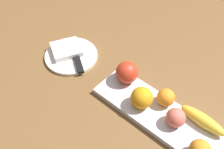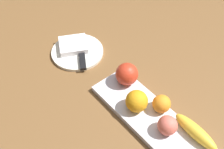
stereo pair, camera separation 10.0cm
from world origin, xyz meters
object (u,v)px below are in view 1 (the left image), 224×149
at_px(apple, 127,72).
at_px(orange_near_banana, 166,97).
at_px(banana, 203,120).
at_px(peach, 176,117).
at_px(orange_near_apple, 142,98).
at_px(fruit_tray, 160,115).
at_px(knife, 78,62).
at_px(folded_napkin, 67,49).
at_px(dinner_plate, 72,55).

bearing_deg(apple, orange_near_banana, -177.63).
relative_size(banana, peach, 2.54).
xyz_separation_m(apple, orange_near_apple, (-0.11, 0.05, -0.00)).
bearing_deg(apple, fruit_tray, 168.60).
relative_size(peach, knife, 0.38).
xyz_separation_m(folded_napkin, knife, (-0.08, 0.02, -0.01)).
distance_m(banana, folded_napkin, 0.58).
bearing_deg(peach, dinner_plate, -0.23).
bearing_deg(knife, fruit_tray, -145.67).
height_order(fruit_tray, banana, banana).
relative_size(orange_near_apple, orange_near_banana, 1.23).
bearing_deg(apple, dinner_plate, 7.96).
bearing_deg(folded_napkin, orange_near_banana, -174.55).
distance_m(fruit_tray, orange_near_apple, 0.09).
distance_m(banana, orange_near_apple, 0.20).
bearing_deg(orange_near_banana, banana, -175.91).
distance_m(orange_near_banana, knife, 0.37).
distance_m(banana, orange_near_banana, 0.14).
bearing_deg(peach, orange_near_banana, -32.93).
distance_m(dinner_plate, folded_napkin, 0.03).
distance_m(fruit_tray, banana, 0.14).
distance_m(apple, knife, 0.21).
xyz_separation_m(orange_near_banana, dinner_plate, (0.42, 0.04, -0.05)).
bearing_deg(orange_near_apple, knife, -0.03).
xyz_separation_m(banana, orange_near_apple, (0.19, 0.07, 0.02)).
bearing_deg(folded_napkin, peach, 179.78).
distance_m(fruit_tray, dinner_plate, 0.43).
height_order(apple, dinner_plate, apple).
height_order(fruit_tray, dinner_plate, fruit_tray).
bearing_deg(apple, folded_napkin, 7.23).
height_order(fruit_tray, orange_near_apple, orange_near_apple).
relative_size(orange_near_banana, peach, 0.96).
bearing_deg(banana, knife, 9.21).
bearing_deg(banana, fruit_tray, 24.57).
bearing_deg(fruit_tray, dinner_plate, -0.00).
distance_m(apple, banana, 0.30).
height_order(banana, knife, banana).
relative_size(apple, dinner_plate, 0.39).
height_order(folded_napkin, knife, folded_napkin).
xyz_separation_m(fruit_tray, folded_napkin, (0.46, -0.00, 0.01)).
bearing_deg(orange_near_apple, orange_near_banana, -133.66).
height_order(apple, peach, apple).
relative_size(apple, orange_near_banana, 1.33).
relative_size(apple, folded_napkin, 0.73).
bearing_deg(apple, banana, -176.85).
bearing_deg(knife, dinner_plate, 14.48).
height_order(peach, folded_napkin, peach).
xyz_separation_m(apple, knife, (0.20, 0.05, -0.04)).
xyz_separation_m(orange_near_banana, knife, (0.36, 0.06, -0.03)).
bearing_deg(dinner_plate, folded_napkin, 0.00).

